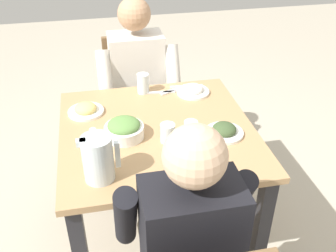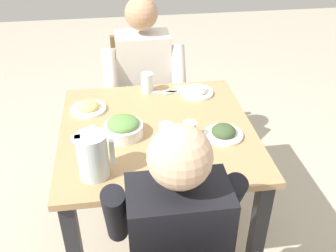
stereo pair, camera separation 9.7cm
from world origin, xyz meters
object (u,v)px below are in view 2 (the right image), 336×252
Objects in this scene: dining_table at (157,149)px; diner_far at (145,88)px; diner_near at (174,237)px; salt_shaker at (93,131)px; chair_far at (143,94)px; salad_bowl at (123,127)px; water_pitcher at (93,156)px; water_glass_by_pitcher at (147,83)px; water_glass_far_right at (189,131)px; plate_fries at (88,107)px; plate_yoghurt at (197,91)px; plate_dolmas at (224,133)px; water_glass_near_right at (166,133)px.

diner_far is at bearing 90.53° from dining_table.
diner_near is 0.64m from salt_shaker.
diner_far is at bearing -90.00° from chair_far.
diner_near is 6.40× the size of salad_bowl.
water_pitcher is 1.06× the size of salad_bowl.
water_pitcher is 1.75× the size of water_glass_by_pitcher.
water_glass_far_right is (0.14, -0.89, 0.28)m from chair_far.
dining_table is at bearing -88.51° from water_glass_by_pitcher.
salt_shaker reaches higher than plate_fries.
chair_far reaches higher than water_glass_by_pitcher.
plate_yoghurt is at bearing 31.08° from salt_shaker.
salt_shaker is (-0.30, -0.02, 0.14)m from dining_table.
water_pitcher is 1.07× the size of plate_fries.
plate_dolmas is (0.04, -0.42, 0.00)m from plate_yoghurt.
water_glass_near_right is (-0.26, -0.00, 0.02)m from plate_dolmas.
water_pitcher is 0.52m from plate_fries.
salt_shaker is (-0.43, 0.09, -0.02)m from water_glass_far_right.
diner_near is at bearing -94.50° from water_glass_near_right.
plate_fries is (-0.32, -0.36, 0.11)m from diner_far.
salt_shaker is (-0.14, 0.01, -0.01)m from salad_bowl.
dining_table is 0.34m from plate_dolmas.
plate_yoghurt is (0.54, 0.61, -0.08)m from water_pitcher.
plate_dolmas is 0.57m from water_glass_by_pitcher.
salt_shaker is (-0.29, -0.80, 0.26)m from chair_far.
water_pitcher is (-0.28, -0.88, 0.18)m from diner_far.
diner_far reaches higher than water_glass_near_right.
salad_bowl is 2.05× the size of water_glass_near_right.
diner_near reaches higher than water_pitcher.
water_glass_far_right is 1.66× the size of salt_shaker.
salt_shaker is at bearing 117.23° from diner_near.
plate_fries is (-0.31, 0.80, 0.11)m from diner_near.
water_glass_by_pitcher is 1.24× the size of water_glass_near_right.
diner_near is (-0.00, -1.36, 0.15)m from chair_far.
water_glass_far_right reaches higher than plate_yoghurt.
water_glass_far_right reaches higher than salt_shaker.
chair_far reaches higher than water_glass_near_right.
diner_near reaches higher than water_glass_by_pitcher.
water_glass_far_right is at bearing 24.63° from water_pitcher.
water_pitcher is 1.07× the size of plate_dolmas.
plate_yoghurt is (0.41, 0.34, -0.02)m from salad_bowl.
water_glass_near_right is at bearing 31.77° from water_pitcher.
salad_bowl is at bearing -168.44° from dining_table.
salad_bowl is 1.01× the size of plate_fries.
water_glass_near_right reaches higher than plate_dolmas.
water_glass_by_pitcher reaches higher than plate_fries.
plate_dolmas is at bearing -57.73° from water_glass_by_pitcher.
water_glass_far_right is (-0.12, -0.42, 0.03)m from plate_yoghurt.
plate_yoghurt is at bearing 73.49° from diner_near.
chair_far is 0.59m from plate_yoghurt.
diner_far is at bearing 133.97° from plate_yoghurt.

